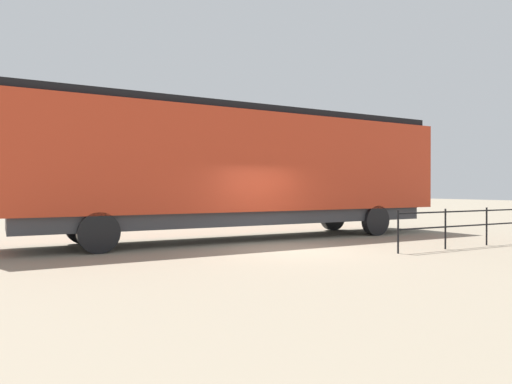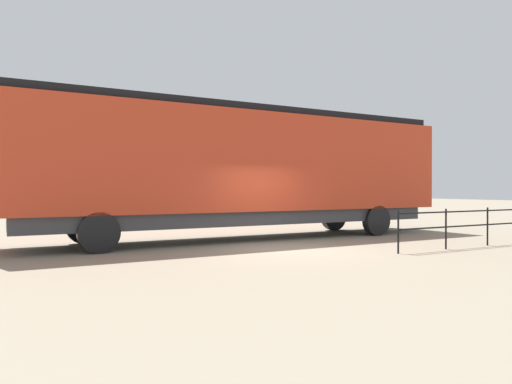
% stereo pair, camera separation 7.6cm
% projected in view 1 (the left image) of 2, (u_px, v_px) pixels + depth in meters
% --- Properties ---
extents(ground_plane, '(120.00, 120.00, 0.00)m').
position_uv_depth(ground_plane, '(289.00, 250.00, 12.98)').
color(ground_plane, gray).
extents(locomotive, '(2.80, 15.33, 4.41)m').
position_uv_depth(locomotive, '(256.00, 167.00, 16.01)').
color(locomotive, red).
rests_on(locomotive, ground_plane).
extents(platform_fence, '(0.05, 7.47, 1.15)m').
position_uv_depth(platform_fence, '(487.00, 221.00, 14.06)').
color(platform_fence, black).
rests_on(platform_fence, ground_plane).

